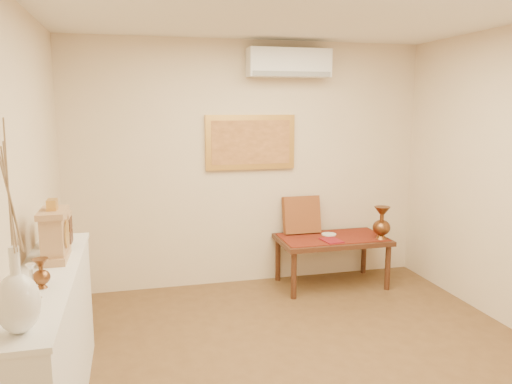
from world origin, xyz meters
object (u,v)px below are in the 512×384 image
object	(u,v)px
wooden_chest	(60,229)
low_table	(332,243)
mantel_clock	(55,234)
display_ledge	(50,349)
brass_urn_tall	(382,219)
white_vase	(11,223)

from	to	relation	value
wooden_chest	low_table	xyz separation A→B (m)	(2.66, 1.22, -0.62)
low_table	mantel_clock	bearing A→B (deg)	-149.18
display_ledge	brass_urn_tall	bearing A→B (deg)	27.92
wooden_chest	display_ledge	bearing A→B (deg)	-91.27
white_vase	display_ledge	distance (m)	1.29
white_vase	mantel_clock	world-z (taller)	white_vase
mantel_clock	low_table	xyz separation A→B (m)	(2.65, 1.58, -0.67)
brass_urn_tall	mantel_clock	world-z (taller)	mantel_clock
brass_urn_tall	low_table	bearing A→B (deg)	157.74
brass_urn_tall	display_ledge	bearing A→B (deg)	-152.08
brass_urn_tall	wooden_chest	xyz separation A→B (m)	(-3.15, -1.02, 0.33)
white_vase	mantel_clock	xyz separation A→B (m)	(0.00, 1.13, -0.33)
brass_urn_tall	mantel_clock	size ratio (longest dim) A/B	1.06
wooden_chest	brass_urn_tall	bearing A→B (deg)	17.95
mantel_clock	low_table	bearing A→B (deg)	30.82
wooden_chest	low_table	bearing A→B (deg)	24.68
display_ledge	mantel_clock	bearing A→B (deg)	84.57
white_vase	mantel_clock	size ratio (longest dim) A/B	2.48
brass_urn_tall	display_ledge	distance (m)	3.60
mantel_clock	wooden_chest	world-z (taller)	mantel_clock
brass_urn_tall	mantel_clock	bearing A→B (deg)	-156.31
display_ledge	white_vase	bearing A→B (deg)	-88.30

